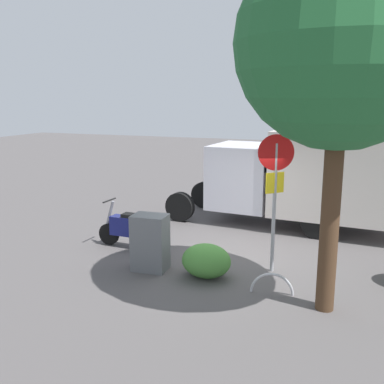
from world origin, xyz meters
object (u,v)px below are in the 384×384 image
Objects in this scene: utility_cabinet at (150,243)px; box_truck_near at (306,174)px; stop_sign at (275,182)px; motorcycle at (131,228)px; street_tree at (342,44)px; bike_rack_hoop at (272,293)px.

box_truck_near is at bearing -120.65° from utility_cabinet.
box_truck_near is 2.31× the size of stop_sign.
motorcycle is 6.56m from street_tree.
street_tree is (-1.24, 1.44, 2.58)m from stop_sign.
box_truck_near is 3.77m from stop_sign.
box_truck_near reaches higher than utility_cabinet.
bike_rack_hoop is at bearing 101.26° from stop_sign.
motorcycle is 0.60× the size of stop_sign.
bike_rack_hoop is at bearing -16.50° from street_tree.
street_tree is 4.70m from bike_rack_hoop.
box_truck_near is 5.44m from utility_cabinet.
street_tree is 5.09× the size of utility_cabinet.
stop_sign is 2.31m from bike_rack_hoop.
box_truck_near reaches higher than motorcycle.
box_truck_near is at bearing -135.34° from motorcycle.
street_tree reaches higher than motorcycle.
motorcycle is 0.29× the size of street_tree.
street_tree is at bearing 105.07° from box_truck_near.
motorcycle is at bearing 45.94° from box_truck_near.
box_truck_near reaches higher than bike_rack_hoop.
box_truck_near is 6.07m from street_tree.
motorcycle is 2.13× the size of bike_rack_hoop.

